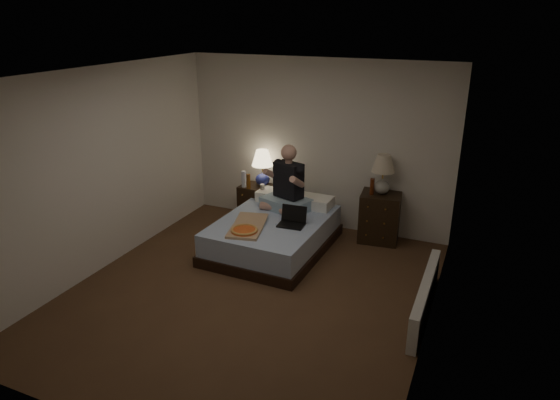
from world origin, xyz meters
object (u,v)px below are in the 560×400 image
at_px(bed, 273,234).
at_px(nightstand_right, 380,217).
at_px(laptop, 291,217).
at_px(beer_bottle_left, 248,181).
at_px(pizza_box, 244,231).
at_px(lamp_right, 383,174).
at_px(lamp_left, 262,168).
at_px(beer_bottle_right, 372,186).
at_px(radiator, 425,297).
at_px(nightstand_left, 256,203).
at_px(person, 286,178).
at_px(soda_can, 262,187).
at_px(water_bottle, 244,179).

bearing_deg(bed, nightstand_right, 36.93).
bearing_deg(laptop, beer_bottle_left, 139.58).
bearing_deg(pizza_box, lamp_right, 32.81).
bearing_deg(lamp_left, beer_bottle_right, -2.87).
distance_m(beer_bottle_left, radiator, 3.23).
xyz_separation_m(bed, nightstand_left, (-0.68, 0.83, 0.06)).
relative_size(lamp_left, beer_bottle_right, 2.43).
bearing_deg(person, pizza_box, -79.23).
bearing_deg(lamp_right, beer_bottle_right, -143.99).
relative_size(bed, beer_bottle_left, 7.74).
height_order(beer_bottle_left, person, person).
xyz_separation_m(soda_can, beer_bottle_right, (1.62, 0.13, 0.20)).
distance_m(beer_bottle_left, beer_bottle_right, 1.86).
relative_size(water_bottle, beer_bottle_right, 1.09).
relative_size(soda_can, person, 0.11).
distance_m(nightstand_left, nightstand_right, 1.94).
xyz_separation_m(water_bottle, soda_can, (0.33, -0.04, -0.07)).
height_order(beer_bottle_left, pizza_box, beer_bottle_left).
bearing_deg(water_bottle, bed, -41.31).
distance_m(water_bottle, soda_can, 0.34).
xyz_separation_m(beer_bottle_right, laptop, (-0.84, -0.90, -0.26)).
bearing_deg(bed, laptop, -16.00).
relative_size(nightstand_right, water_bottle, 2.82).
distance_m(bed, lamp_left, 1.23).
bearing_deg(radiator, water_bottle, 153.45).
bearing_deg(nightstand_right, beer_bottle_right, -150.77).
bearing_deg(beer_bottle_right, soda_can, -175.32).
xyz_separation_m(nightstand_left, lamp_right, (1.94, 0.06, 0.70)).
height_order(pizza_box, radiator, pizza_box).
height_order(lamp_left, laptop, lamp_left).
height_order(lamp_left, water_bottle, lamp_left).
height_order(lamp_left, person, person).
bearing_deg(laptop, person, 115.89).
bearing_deg(soda_can, beer_bottle_left, -178.46).
relative_size(nightstand_right, beer_bottle_left, 3.07).
relative_size(bed, beer_bottle_right, 7.74).
bearing_deg(laptop, radiator, -23.32).
height_order(soda_can, radiator, soda_can).
bearing_deg(lamp_left, nightstand_left, -149.17).
distance_m(nightstand_left, radiator, 3.24).
xyz_separation_m(lamp_right, beer_bottle_right, (-0.12, -0.09, -0.17)).
bearing_deg(beer_bottle_right, lamp_right, 36.01).
xyz_separation_m(beer_bottle_left, laptop, (1.01, -0.76, -0.12)).
xyz_separation_m(bed, person, (0.01, 0.43, 0.69)).
height_order(soda_can, laptop, laptop).
height_order(beer_bottle_left, beer_bottle_right, beer_bottle_right).
distance_m(beer_bottle_right, radiator, 1.97).
distance_m(lamp_left, radiator, 3.25).
xyz_separation_m(water_bottle, beer_bottle_left, (0.10, -0.04, -0.01)).
relative_size(beer_bottle_right, pizza_box, 0.30).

